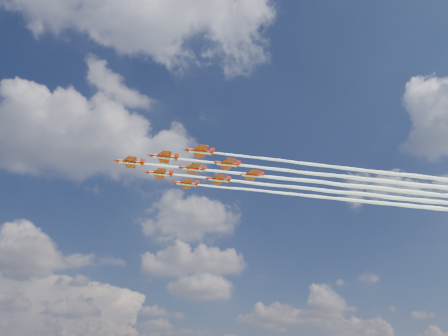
% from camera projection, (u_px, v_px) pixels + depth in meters
% --- Properties ---
extents(jet_lead, '(124.57, 8.48, 2.47)m').
position_uv_depth(jet_lead, '(303.00, 180.00, 151.67)').
color(jet_lead, '#AF1D09').
extents(jet_row2_port, '(124.57, 8.48, 2.47)m').
position_uv_depth(jet_row2_port, '(337.00, 176.00, 148.42)').
color(jet_row2_port, '#AF1D09').
extents(jet_row2_starb, '(124.57, 8.48, 2.47)m').
position_uv_depth(jet_row2_starb, '(321.00, 190.00, 159.30)').
color(jet_row2_starb, '#AF1D09').
extents(jet_row3_port, '(124.57, 8.48, 2.47)m').
position_uv_depth(jet_row3_port, '(374.00, 172.00, 145.18)').
color(jet_row3_port, '#AF1D09').
extents(jet_row3_centre, '(124.57, 8.48, 2.47)m').
position_uv_depth(jet_row3_centre, '(355.00, 186.00, 156.05)').
color(jet_row3_centre, '#AF1D09').
extents(jet_row3_starb, '(124.57, 8.48, 2.47)m').
position_uv_depth(jet_row3_starb, '(339.00, 199.00, 166.93)').
color(jet_row3_starb, '#AF1D09').
extents(jet_row4_port, '(124.57, 8.48, 2.47)m').
position_uv_depth(jet_row4_port, '(390.00, 182.00, 152.81)').
color(jet_row4_port, '#AF1D09').
extents(jet_row4_starb, '(124.57, 8.48, 2.47)m').
position_uv_depth(jet_row4_starb, '(371.00, 195.00, 163.68)').
color(jet_row4_starb, '#AF1D09').
extents(jet_tail, '(124.57, 8.48, 2.47)m').
position_uv_depth(jet_tail, '(405.00, 191.00, 160.44)').
color(jet_tail, '#AF1D09').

